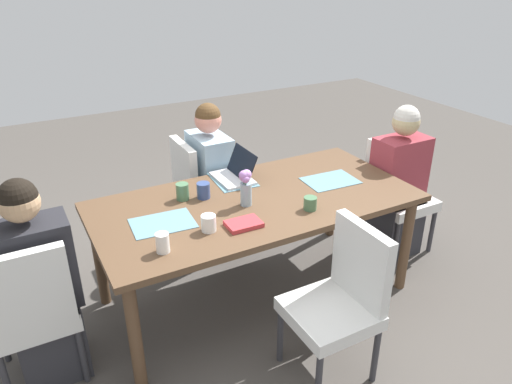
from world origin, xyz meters
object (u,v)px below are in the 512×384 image
at_px(coffee_mug_centre_left, 203,190).
at_px(person_head_right_left_near, 41,293).
at_px(chair_head_right_left_near, 31,309).
at_px(coffee_mug_centre_right, 310,203).
at_px(dining_table, 256,209).
at_px(chair_near_left_far, 199,189).
at_px(person_near_left_far, 211,187).
at_px(person_head_left_left_mid, 397,190).
at_px(coffee_mug_far_left, 182,192).
at_px(coffee_mug_near_right, 163,243).
at_px(coffee_mug_near_left, 209,223).
at_px(flower_vase, 246,183).
at_px(chair_head_left_left_mid, 395,188).
at_px(chair_far_right_near, 342,296).
at_px(laptop_near_left_far, 236,173).
at_px(book_red_cover, 244,224).

bearing_deg(coffee_mug_centre_left, person_head_right_left_near, 11.71).
height_order(chair_head_right_left_near, coffee_mug_centre_right, chair_head_right_left_near).
bearing_deg(coffee_mug_centre_left, dining_table, 148.03).
relative_size(chair_near_left_far, person_near_left_far, 0.75).
bearing_deg(person_head_left_left_mid, person_near_left_far, -30.88).
relative_size(coffee_mug_centre_right, coffee_mug_far_left, 0.76).
bearing_deg(coffee_mug_centre_left, coffee_mug_near_right, 47.97).
bearing_deg(coffee_mug_centre_left, coffee_mug_centre_right, 137.86).
relative_size(person_head_right_left_near, coffee_mug_near_left, 12.45).
xyz_separation_m(dining_table, flower_vase, (0.09, 0.04, 0.22)).
relative_size(person_head_left_left_mid, coffee_mug_near_right, 11.02).
bearing_deg(person_head_right_left_near, coffee_mug_centre_right, 171.14).
relative_size(chair_head_left_left_mid, person_near_left_far, 0.75).
xyz_separation_m(chair_head_right_left_near, flower_vase, (-1.30, -0.07, 0.40)).
bearing_deg(chair_head_left_left_mid, coffee_mug_near_right, 10.89).
distance_m(coffee_mug_near_left, coffee_mug_near_right, 0.31).
bearing_deg(chair_far_right_near, person_near_left_far, -86.99).
distance_m(person_head_left_left_mid, laptop_near_left_far, 1.29).
xyz_separation_m(chair_head_left_left_mid, coffee_mug_near_left, (1.73, 0.30, 0.30)).
xyz_separation_m(person_head_right_left_near, person_head_left_left_mid, (-2.58, -0.05, 0.00)).
height_order(person_head_right_left_near, coffee_mug_near_right, person_head_right_left_near).
bearing_deg(person_near_left_far, coffee_mug_far_left, 51.54).
relative_size(dining_table, book_red_cover, 10.31).
bearing_deg(dining_table, laptop_near_left_far, -94.16).
distance_m(coffee_mug_centre_left, coffee_mug_centre_right, 0.69).
bearing_deg(coffee_mug_near_right, person_head_left_left_mid, -170.90).
xyz_separation_m(chair_near_left_far, coffee_mug_centre_right, (-0.29, 1.09, 0.29)).
distance_m(person_head_left_left_mid, coffee_mug_near_left, 1.71).
xyz_separation_m(person_near_left_far, chair_far_right_near, (-0.08, 1.55, -0.03)).
height_order(person_head_left_left_mid, chair_near_left_far, person_head_left_left_mid).
distance_m(person_head_left_left_mid, chair_far_right_near, 1.41).
bearing_deg(chair_head_right_left_near, laptop_near_left_far, -162.30).
height_order(dining_table, book_red_cover, book_red_cover).
bearing_deg(chair_far_right_near, chair_head_right_left_near, -24.93).
bearing_deg(chair_near_left_far, chair_head_right_left_near, 34.78).
height_order(chair_head_left_left_mid, chair_far_right_near, same).
bearing_deg(coffee_mug_far_left, dining_table, 151.68).
distance_m(chair_head_right_left_near, person_head_right_left_near, 0.10).
height_order(person_head_left_left_mid, coffee_mug_far_left, person_head_left_left_mid).
bearing_deg(laptop_near_left_far, chair_head_right_left_near, 17.70).
relative_size(chair_head_right_left_near, flower_vase, 3.81).
relative_size(chair_head_right_left_near, person_head_left_left_mid, 0.75).
relative_size(chair_head_left_left_mid, chair_near_left_far, 1.00).
xyz_separation_m(dining_table, coffee_mug_near_right, (0.72, 0.31, 0.13)).
relative_size(dining_table, person_head_left_left_mid, 1.73).
relative_size(chair_head_right_left_near, chair_head_left_left_mid, 1.00).
bearing_deg(chair_head_left_left_mid, laptop_near_left_far, -11.31).
relative_size(dining_table, person_near_left_far, 1.73).
xyz_separation_m(chair_head_right_left_near, chair_far_right_near, (-1.48, 0.69, 0.00)).
height_order(dining_table, chair_head_right_left_near, chair_head_right_left_near).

